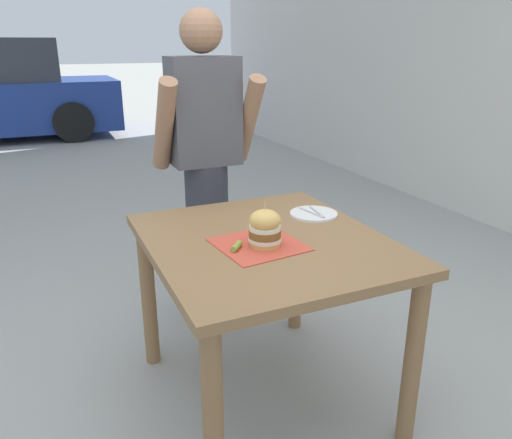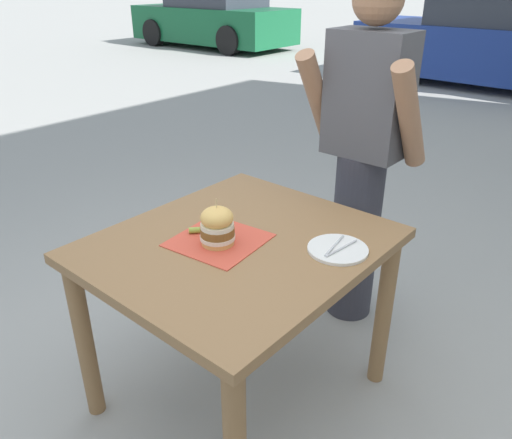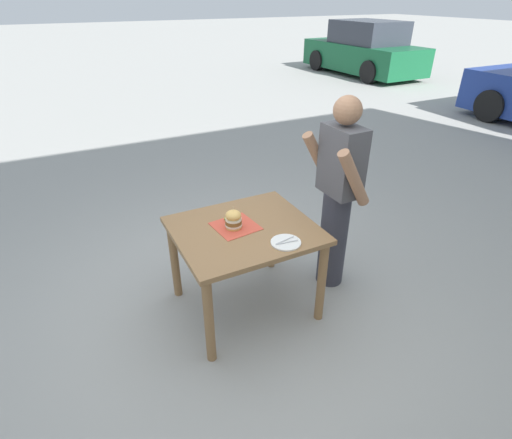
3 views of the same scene
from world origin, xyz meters
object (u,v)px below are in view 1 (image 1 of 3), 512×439
Objects in this scene: diner_across_table at (206,166)px; patio_table at (266,266)px; parked_car_far_end at (471,79)px; side_plate_with_forks at (314,214)px; sandwich at (265,228)px; pickle_spear at (236,246)px.

patio_table is at bearing -92.17° from diner_across_table.
side_plate_with_forks is at bearing -139.71° from parked_car_far_end.
sandwich reaches higher than pickle_spear.
sandwich is at bearing -5.04° from pickle_spear.
parked_car_far_end is at bearing 40.05° from sandwich.
sandwich is at bearing -145.87° from side_plate_with_forks.
side_plate_with_forks is (0.36, 0.25, -0.07)m from sandwich.
sandwich is at bearing -118.45° from patio_table.
side_plate_with_forks is at bearing 28.26° from patio_table.
patio_table is 0.39m from side_plate_with_forks.
diner_across_table is 0.40× the size of parked_car_far_end.
patio_table is 0.88m from diner_across_table.
pickle_spear is at bearing 174.96° from sandwich.
side_plate_with_forks is at bearing 34.13° from sandwich.
side_plate_with_forks reaches higher than patio_table.
diner_across_table is at bearing 87.83° from patio_table.
parked_car_far_end is (8.74, 6.49, -0.16)m from diner_across_table.
pickle_spear is 0.33× the size of side_plate_with_forks.
pickle_spear is (-0.15, -0.06, 0.14)m from patio_table.
pickle_spear is 11.60m from parked_car_far_end.
parked_car_far_end reaches higher than pickle_spear.
patio_table is 4.82× the size of side_plate_with_forks.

